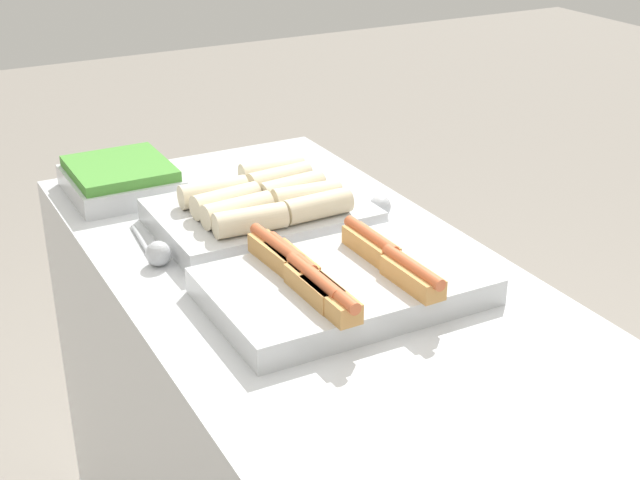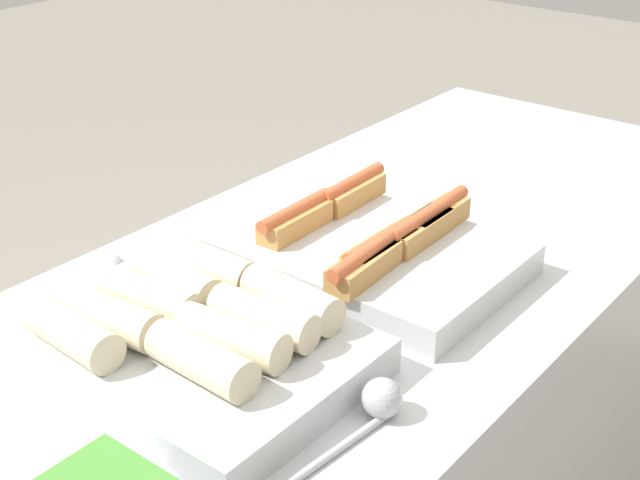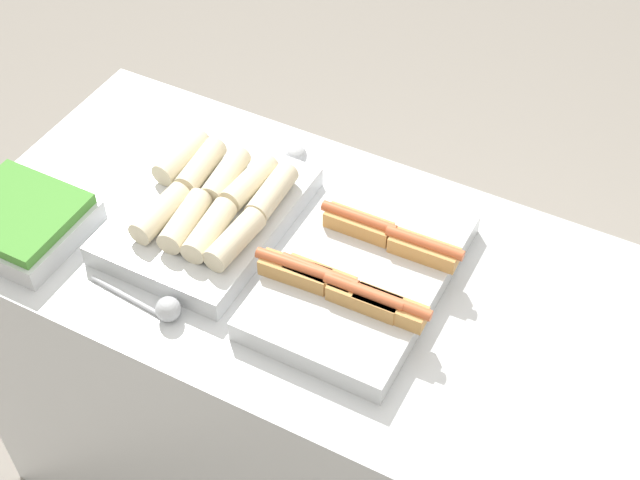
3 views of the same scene
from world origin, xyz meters
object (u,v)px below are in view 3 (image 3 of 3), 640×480
at_px(serving_spoon_near, 163,308).
at_px(tray_wraps, 210,209).
at_px(tray_side_front, 20,221).
at_px(tray_hotdogs, 360,273).
at_px(serving_spoon_far, 291,155).

bearing_deg(serving_spoon_near, tray_wraps, 102.04).
height_order(tray_side_front, serving_spoon_near, tray_side_front).
height_order(tray_hotdogs, tray_side_front, tray_hotdogs).
distance_m(tray_wraps, tray_side_front, 0.40).
distance_m(tray_wraps, serving_spoon_near, 0.26).
height_order(tray_wraps, serving_spoon_near, tray_wraps).
height_order(serving_spoon_near, serving_spoon_far, same).
bearing_deg(serving_spoon_far, serving_spoon_near, -90.36).
relative_size(tray_wraps, serving_spoon_far, 1.93).
distance_m(tray_side_front, serving_spoon_near, 0.40).
bearing_deg(tray_hotdogs, serving_spoon_near, -140.88).
xyz_separation_m(tray_wraps, tray_side_front, (-0.34, -0.21, -0.01)).
relative_size(tray_wraps, tray_side_front, 1.70).
xyz_separation_m(tray_wraps, serving_spoon_far, (0.06, 0.25, -0.02)).
xyz_separation_m(tray_hotdogs, serving_spoon_far, (-0.30, 0.26, -0.01)).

